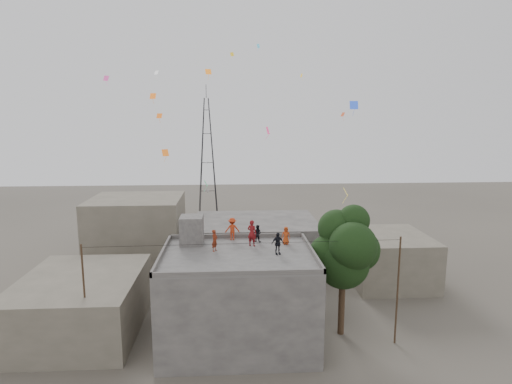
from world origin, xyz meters
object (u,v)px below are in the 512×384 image
(stair_head_box, at_px, (192,230))
(person_dark_adult, at_px, (278,243))
(tree, at_px, (346,249))
(person_red_adult, at_px, (252,233))
(transmission_tower, at_px, (207,156))

(stair_head_box, relative_size, person_dark_adult, 1.36)
(person_dark_adult, bearing_deg, tree, -8.91)
(tree, distance_m, person_red_adult, 6.51)
(tree, relative_size, transmission_tower, 0.45)
(tree, relative_size, person_dark_adult, 6.21)
(person_red_adult, bearing_deg, stair_head_box, 16.53)
(stair_head_box, xyz_separation_m, tree, (10.57, -2.00, -1.00))
(person_red_adult, height_order, person_dark_adult, person_red_adult)
(transmission_tower, bearing_deg, person_dark_adult, -80.64)
(stair_head_box, bearing_deg, tree, -10.74)
(stair_head_box, height_order, transmission_tower, transmission_tower)
(transmission_tower, height_order, person_red_adult, transmission_tower)
(stair_head_box, height_order, tree, tree)
(person_red_adult, bearing_deg, person_dark_adult, 155.60)
(transmission_tower, bearing_deg, stair_head_box, -88.77)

